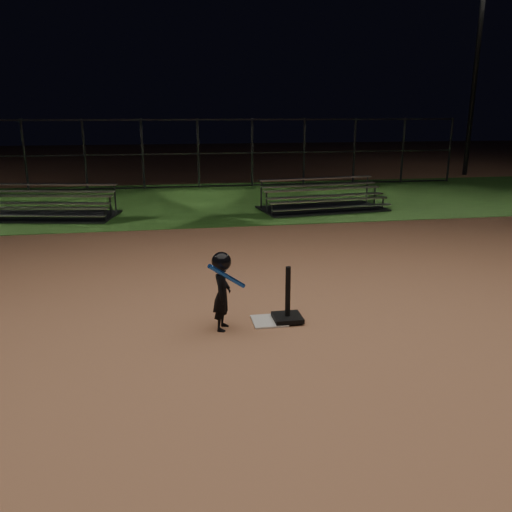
{
  "coord_description": "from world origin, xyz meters",
  "views": [
    {
      "loc": [
        -1.32,
        -6.4,
        2.75
      ],
      "look_at": [
        0.0,
        1.0,
        0.65
      ],
      "focal_mm": 36.52,
      "sensor_mm": 36.0,
      "label": 1
    }
  ],
  "objects_px": {
    "child_batter": "(222,289)",
    "bleacher_left": "(49,211)",
    "batting_tee": "(288,310)",
    "light_pole_right": "(478,57)",
    "bleacher_right": "(323,204)",
    "home_plate": "(269,321)"
  },
  "relations": [
    {
      "from": "bleacher_left",
      "to": "batting_tee",
      "type": "bearing_deg",
      "value": -48.76
    },
    {
      "from": "home_plate",
      "to": "bleacher_right",
      "type": "bearing_deg",
      "value": 67.98
    },
    {
      "from": "batting_tee",
      "to": "bleacher_left",
      "type": "bearing_deg",
      "value": 119.77
    },
    {
      "from": "home_plate",
      "to": "bleacher_left",
      "type": "xyz_separation_m",
      "value": [
        -4.35,
        8.01,
        0.16
      ]
    },
    {
      "from": "batting_tee",
      "to": "bleacher_right",
      "type": "height_order",
      "value": "bleacher_right"
    },
    {
      "from": "home_plate",
      "to": "bleacher_right",
      "type": "relative_size",
      "value": 0.12
    },
    {
      "from": "home_plate",
      "to": "batting_tee",
      "type": "height_order",
      "value": "batting_tee"
    },
    {
      "from": "child_batter",
      "to": "batting_tee",
      "type": "bearing_deg",
      "value": -65.32
    },
    {
      "from": "bleacher_left",
      "to": "home_plate",
      "type": "bearing_deg",
      "value": -50.04
    },
    {
      "from": "batting_tee",
      "to": "bleacher_left",
      "type": "relative_size",
      "value": 0.2
    },
    {
      "from": "batting_tee",
      "to": "light_pole_right",
      "type": "distance_m",
      "value": 19.62
    },
    {
      "from": "batting_tee",
      "to": "light_pole_right",
      "type": "xyz_separation_m",
      "value": [
        11.75,
        14.97,
        4.79
      ]
    },
    {
      "from": "batting_tee",
      "to": "bleacher_left",
      "type": "xyz_separation_m",
      "value": [
        -4.6,
        8.04,
        0.02
      ]
    },
    {
      "from": "child_batter",
      "to": "bleacher_right",
      "type": "distance_m",
      "value": 8.84
    },
    {
      "from": "child_batter",
      "to": "light_pole_right",
      "type": "relative_size",
      "value": 0.13
    },
    {
      "from": "child_batter",
      "to": "light_pole_right",
      "type": "bearing_deg",
      "value": -21.55
    },
    {
      "from": "bleacher_right",
      "to": "batting_tee",
      "type": "bearing_deg",
      "value": -117.14
    },
    {
      "from": "child_batter",
      "to": "bleacher_right",
      "type": "xyz_separation_m",
      "value": [
        3.81,
        7.96,
        -0.38
      ]
    },
    {
      "from": "child_batter",
      "to": "bleacher_left",
      "type": "bearing_deg",
      "value": 42.94
    },
    {
      "from": "child_batter",
      "to": "bleacher_left",
      "type": "relative_size",
      "value": 0.28
    },
    {
      "from": "batting_tee",
      "to": "bleacher_right",
      "type": "distance_m",
      "value": 8.39
    },
    {
      "from": "bleacher_left",
      "to": "bleacher_right",
      "type": "distance_m",
      "value": 7.52
    }
  ]
}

